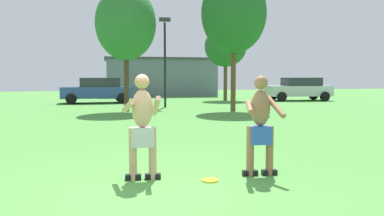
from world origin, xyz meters
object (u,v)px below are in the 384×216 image
(frisbee, at_px, (210,180))
(tree_left_field, at_px, (126,24))
(player_with_cap, at_px, (142,121))
(lamp_post, at_px, (165,51))
(car_silver_mid_lot, at_px, (299,89))
(car_blue_far_end, at_px, (97,90))
(player_in_blue, at_px, (260,123))
(tree_right_field, at_px, (226,47))
(tree_behind_players, at_px, (234,14))

(frisbee, relative_size, tree_left_field, 0.05)
(player_with_cap, height_order, lamp_post, lamp_post)
(car_silver_mid_lot, relative_size, car_blue_far_end, 1.02)
(player_in_blue, height_order, lamp_post, lamp_post)
(tree_left_field, bearing_deg, tree_right_field, 45.01)
(frisbee, xyz_separation_m, tree_behind_players, (4.43, 12.17, 4.66))
(player_in_blue, height_order, tree_left_field, tree_left_field)
(player_in_blue, height_order, car_silver_mid_lot, player_in_blue)
(player_with_cap, relative_size, frisbee, 6.23)
(car_blue_far_end, distance_m, tree_right_field, 9.14)
(player_with_cap, distance_m, player_in_blue, 1.99)
(tree_right_field, bearing_deg, tree_behind_players, -104.65)
(player_with_cap, xyz_separation_m, car_blue_far_end, (-1.06, 18.98, -0.14))
(car_blue_far_end, relative_size, tree_right_field, 0.85)
(player_in_blue, distance_m, car_silver_mid_lot, 21.42)
(car_silver_mid_lot, bearing_deg, player_in_blue, -119.31)
(frisbee, relative_size, car_blue_far_end, 0.06)
(player_with_cap, xyz_separation_m, car_silver_mid_lot, (12.46, 18.51, -0.14))
(frisbee, relative_size, car_silver_mid_lot, 0.06)
(frisbee, bearing_deg, tree_left_field, 92.80)
(car_silver_mid_lot, distance_m, car_blue_far_end, 13.53)
(car_blue_far_end, distance_m, tree_behind_players, 10.41)
(tree_left_field, bearing_deg, player_with_cap, -91.88)
(player_in_blue, distance_m, tree_right_field, 20.97)
(car_blue_far_end, xyz_separation_m, tree_behind_players, (6.54, -7.13, 3.84))
(frisbee, xyz_separation_m, lamp_post, (1.52, 14.99, 2.99))
(player_in_blue, distance_m, lamp_post, 14.98)
(tree_left_field, bearing_deg, frisbee, -87.20)
(tree_left_field, xyz_separation_m, tree_behind_players, (5.07, -0.84, 0.51))
(player_in_blue, distance_m, frisbee, 1.30)
(frisbee, height_order, car_blue_far_end, car_blue_far_end)
(tree_behind_players, bearing_deg, player_in_blue, -106.26)
(car_blue_far_end, distance_m, lamp_post, 6.05)
(lamp_post, height_order, tree_right_field, tree_right_field)
(car_silver_mid_lot, xyz_separation_m, lamp_post, (-9.89, -3.85, 2.18))
(car_silver_mid_lot, xyz_separation_m, tree_right_field, (-4.89, 1.33, 2.89))
(car_silver_mid_lot, xyz_separation_m, tree_behind_players, (-6.98, -6.67, 3.84))
(car_silver_mid_lot, xyz_separation_m, car_blue_far_end, (-13.52, 0.47, 0.00))
(tree_behind_players, bearing_deg, tree_right_field, 75.35)
(car_silver_mid_lot, bearing_deg, lamp_post, -158.72)
(tree_right_field, bearing_deg, frisbee, -107.91)
(car_blue_far_end, height_order, tree_behind_players, tree_behind_players)
(player_in_blue, xyz_separation_m, lamp_post, (0.59, 14.82, 2.10))
(tree_left_field, relative_size, tree_right_field, 1.15)
(car_blue_far_end, relative_size, lamp_post, 0.91)
(tree_left_field, bearing_deg, tree_behind_players, -9.40)
(frisbee, bearing_deg, car_blue_far_end, 96.24)
(car_silver_mid_lot, height_order, tree_behind_players, tree_behind_players)
(player_with_cap, bearing_deg, car_silver_mid_lot, 56.04)
(lamp_post, bearing_deg, player_in_blue, -92.28)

